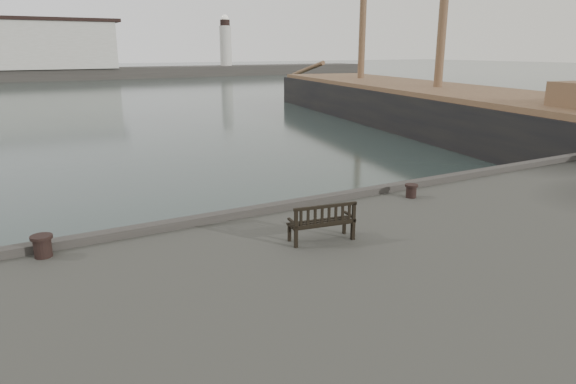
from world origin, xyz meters
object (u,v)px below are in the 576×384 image
Objects in this scene: bollard_left at (42,246)px; tall_ship_main at (435,116)px; bench at (322,229)px; bollard_right at (411,191)px.

tall_ship_main is at bearing 31.11° from bollard_left.
tall_ship_main reaches higher than bollard_left.
tall_ship_main is at bearing 48.94° from bench.
tall_ship_main reaches higher than bench.
bench is 3.34× the size of bollard_left.
bollard_left is at bearing 168.32° from bench.
bench is 3.98× the size of bollard_right.
bollard_left is (-5.12, 1.94, -0.04)m from bench.
bollard_right is 24.34m from tall_ship_main.
bollard_left is 9.00m from bollard_right.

